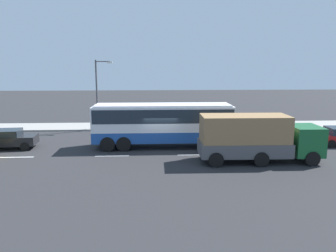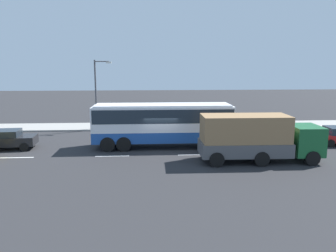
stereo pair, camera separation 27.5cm
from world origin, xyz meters
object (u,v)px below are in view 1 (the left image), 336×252
Objects in this scene: coach_bus at (163,121)px; car_black_sedan at (8,139)px; cargo_truck at (256,137)px; pedestrian_near_curb at (210,118)px; pedestrian_at_crossing at (128,116)px; street_lamp at (98,90)px.

coach_bus reaches higher than car_black_sedan.
cargo_truck is 12.03m from pedestrian_near_curb.
car_black_sedan is (-17.96, 4.40, -0.88)m from cargo_truck.
street_lamp is (-2.66, -1.61, 2.83)m from pedestrian_at_crossing.
cargo_truck reaches higher than car_black_sedan.
pedestrian_near_curb is 0.89× the size of pedestrian_at_crossing.
coach_bus is 9.71m from street_lamp.
coach_bus is 1.61× the size of street_lamp.
pedestrian_at_crossing reaches higher than pedestrian_near_curb.
car_black_sedan is 9.93m from street_lamp.
car_black_sedan is 2.67× the size of pedestrian_near_curb.
car_black_sedan is at bearing -147.86° from pedestrian_at_crossing.
street_lamp is (-12.05, 11.70, 2.33)m from cargo_truck.
cargo_truck is 16.30m from pedestrian_at_crossing.
car_black_sedan is at bearing 179.75° from coach_bus.
street_lamp reaches higher than cargo_truck.
street_lamp is (-11.10, -0.27, 2.96)m from pedestrian_near_curb.
pedestrian_near_curb is (17.01, 7.57, 0.25)m from car_black_sedan.
street_lamp reaches higher than pedestrian_near_curb.
coach_bus is 6.90× the size of pedestrian_near_curb.
street_lamp is at bearing 46.56° from car_black_sedan.
car_black_sedan is at bearing 5.56° from pedestrian_near_curb.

